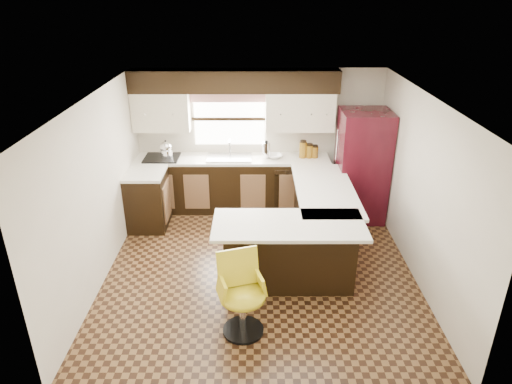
{
  "coord_description": "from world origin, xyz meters",
  "views": [
    {
      "loc": [
        -0.06,
        -5.4,
        3.63
      ],
      "look_at": [
        -0.05,
        0.45,
        0.97
      ],
      "focal_mm": 32.0,
      "sensor_mm": 36.0,
      "label": 1
    }
  ],
  "objects_px": {
    "refrigerator": "(362,166)",
    "bar_chair": "(243,297)",
    "peninsula_long": "(320,219)",
    "peninsula_return": "(289,254)"
  },
  "relations": [
    {
      "from": "peninsula_return",
      "to": "bar_chair",
      "type": "height_order",
      "value": "bar_chair"
    },
    {
      "from": "refrigerator",
      "to": "bar_chair",
      "type": "xyz_separation_m",
      "value": [
        -1.89,
        -2.87,
        -0.44
      ]
    },
    {
      "from": "peninsula_long",
      "to": "bar_chair",
      "type": "bearing_deg",
      "value": -119.84
    },
    {
      "from": "peninsula_return",
      "to": "refrigerator",
      "type": "distance_m",
      "value": 2.37
    },
    {
      "from": "peninsula_long",
      "to": "peninsula_return",
      "type": "height_order",
      "value": "same"
    },
    {
      "from": "peninsula_long",
      "to": "bar_chair",
      "type": "height_order",
      "value": "bar_chair"
    },
    {
      "from": "peninsula_long",
      "to": "peninsula_return",
      "type": "relative_size",
      "value": 1.18
    },
    {
      "from": "bar_chair",
      "to": "peninsula_long",
      "type": "bearing_deg",
      "value": 43.18
    },
    {
      "from": "peninsula_return",
      "to": "bar_chair",
      "type": "distance_m",
      "value": 1.11
    },
    {
      "from": "refrigerator",
      "to": "bar_chair",
      "type": "relative_size",
      "value": 1.91
    }
  ]
}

